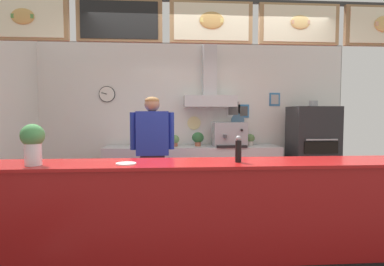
% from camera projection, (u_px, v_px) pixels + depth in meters
% --- Properties ---
extents(ground_plane, '(6.74, 6.74, 0.00)m').
position_uv_depth(ground_plane, '(210.00, 249.00, 3.44)').
color(ground_plane, '#3F3A38').
extents(back_wall_assembly, '(5.62, 2.64, 2.76)m').
position_uv_depth(back_wall_assembly, '(194.00, 114.00, 5.69)').
color(back_wall_assembly, gray).
rests_on(back_wall_assembly, ground_plane).
extents(service_counter, '(4.71, 0.62, 1.02)m').
position_uv_depth(service_counter, '(215.00, 213.00, 3.08)').
color(service_counter, maroon).
rests_on(service_counter, ground_plane).
extents(back_prep_counter, '(3.02, 0.59, 0.91)m').
position_uv_depth(back_prep_counter, '(193.00, 173.00, 5.51)').
color(back_prep_counter, silver).
rests_on(back_prep_counter, ground_plane).
extents(pizza_oven, '(0.75, 0.65, 1.70)m').
position_uv_depth(pizza_oven, '(312.00, 153.00, 5.45)').
color(pizza_oven, '#232326').
rests_on(pizza_oven, ground_plane).
extents(shop_worker, '(0.60, 0.24, 1.71)m').
position_uv_depth(shop_worker, '(152.00, 154.00, 4.30)').
color(shop_worker, '#232328').
rests_on(shop_worker, ground_plane).
extents(espresso_machine, '(0.57, 0.51, 0.42)m').
position_uv_depth(espresso_machine, '(229.00, 134.00, 5.49)').
color(espresso_machine, '#A3A5AD').
rests_on(espresso_machine, back_prep_counter).
extents(potted_oregano, '(0.16, 0.16, 0.21)m').
position_uv_depth(potted_oregano, '(250.00, 139.00, 5.55)').
color(potted_oregano, beige).
rests_on(potted_oregano, back_prep_counter).
extents(potted_rosemary, '(0.22, 0.22, 0.24)m').
position_uv_depth(potted_rosemary, '(141.00, 139.00, 5.44)').
color(potted_rosemary, '#9E563D').
rests_on(potted_rosemary, back_prep_counter).
extents(potted_sage, '(0.21, 0.21, 0.24)m').
position_uv_depth(potted_sage, '(198.00, 138.00, 5.50)').
color(potted_sage, '#9E563D').
rests_on(potted_sage, back_prep_counter).
extents(potted_thyme, '(0.17, 0.17, 0.20)m').
position_uv_depth(potted_thyme, '(174.00, 140.00, 5.46)').
color(potted_thyme, '#9E563D').
rests_on(potted_thyme, back_prep_counter).
extents(condiment_plate, '(0.19, 0.19, 0.01)m').
position_uv_depth(condiment_plate, '(126.00, 164.00, 2.89)').
color(condiment_plate, white).
rests_on(condiment_plate, service_counter).
extents(basil_vase, '(0.21, 0.21, 0.37)m').
position_uv_depth(basil_vase, '(33.00, 143.00, 2.82)').
color(basil_vase, silver).
rests_on(basil_vase, service_counter).
extents(pepper_grinder, '(0.06, 0.06, 0.25)m').
position_uv_depth(pepper_grinder, '(238.00, 149.00, 3.00)').
color(pepper_grinder, black).
rests_on(pepper_grinder, service_counter).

